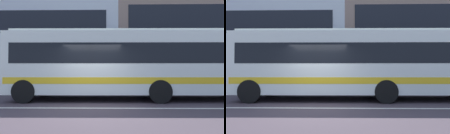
# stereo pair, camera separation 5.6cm
# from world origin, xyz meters

# --- Properties ---
(ground_plane) EXTENTS (160.00, 160.00, 0.00)m
(ground_plane) POSITION_xyz_m (0.00, 0.00, 0.00)
(ground_plane) COLOR #443841
(lane_centre_line) EXTENTS (60.00, 0.16, 0.01)m
(lane_centre_line) POSITION_xyz_m (0.00, 0.00, 0.00)
(lane_centre_line) COLOR silver
(lane_centre_line) RESTS_ON ground_plane
(hedge_row_far) EXTENTS (13.42, 1.10, 1.08)m
(hedge_row_far) POSITION_xyz_m (1.18, 5.82, 0.54)
(hedge_row_far) COLOR #234726
(hedge_row_far) RESTS_ON ground_plane
(apartment_block_left) EXTENTS (24.60, 11.96, 9.34)m
(apartment_block_left) POSITION_xyz_m (-11.05, 14.50, 4.67)
(apartment_block_left) COLOR silver
(apartment_block_left) RESTS_ON ground_plane
(apartment_block_right) EXTENTS (20.47, 11.96, 9.97)m
(apartment_block_right) POSITION_xyz_m (11.48, 14.50, 4.98)
(apartment_block_right) COLOR gray
(apartment_block_right) RESTS_ON ground_plane
(transit_bus) EXTENTS (12.19, 2.65, 3.24)m
(transit_bus) POSITION_xyz_m (2.14, 2.26, 1.79)
(transit_bus) COLOR silver
(transit_bus) RESTS_ON ground_plane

